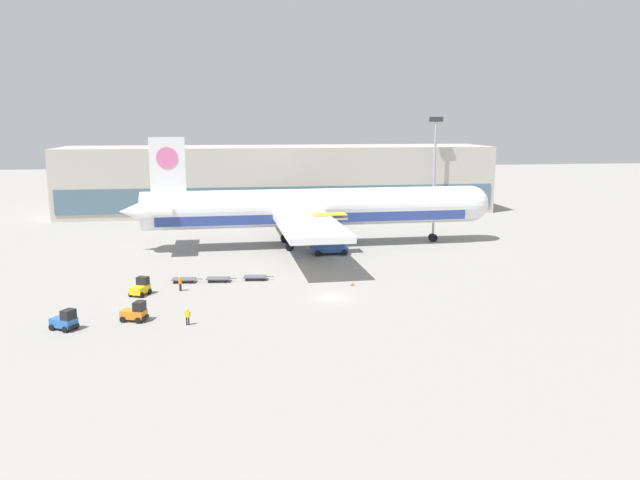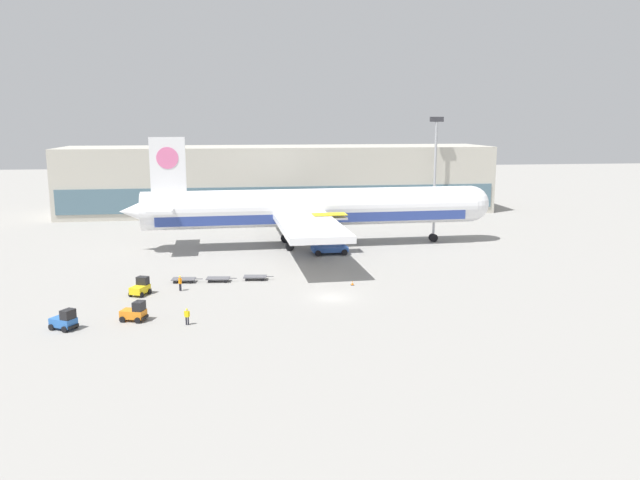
# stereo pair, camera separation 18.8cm
# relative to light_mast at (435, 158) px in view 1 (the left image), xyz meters

# --- Properties ---
(ground_plane) EXTENTS (400.00, 400.00, 0.00)m
(ground_plane) POSITION_rel_light_mast_xyz_m (-30.40, -57.13, -11.85)
(ground_plane) COLOR gray
(terminal_building) EXTENTS (90.00, 18.20, 14.00)m
(terminal_building) POSITION_rel_light_mast_xyz_m (-31.05, 10.88, -4.86)
(terminal_building) COLOR #BCB7A8
(terminal_building) RESTS_ON ground_plane
(light_mast) EXTENTS (2.80, 0.50, 20.14)m
(light_mast) POSITION_rel_light_mast_xyz_m (0.00, 0.00, 0.00)
(light_mast) COLOR #9EA0A5
(light_mast) RESTS_ON ground_plane
(airplane_main) EXTENTS (58.09, 48.22, 17.00)m
(airplane_main) POSITION_rel_light_mast_xyz_m (-29.46, -27.71, -6.01)
(airplane_main) COLOR white
(airplane_main) RESTS_ON ground_plane
(scissor_lift_loader) EXTENTS (5.29, 3.50, 5.96)m
(scissor_lift_loader) POSITION_rel_light_mast_xyz_m (-27.12, -34.15, -9.62)
(scissor_lift_loader) COLOR #284C99
(scissor_lift_loader) RESTS_ON ground_plane
(baggage_tug_foreground) EXTENTS (2.76, 2.27, 2.00)m
(baggage_tug_foreground) POSITION_rel_light_mast_xyz_m (-50.86, -62.55, -10.97)
(baggage_tug_foreground) COLOR orange
(baggage_tug_foreground) RESTS_ON ground_plane
(baggage_tug_mid) EXTENTS (2.82, 2.55, 2.00)m
(baggage_tug_mid) POSITION_rel_light_mast_xyz_m (-57.02, -64.31, -10.97)
(baggage_tug_mid) COLOR #2D66B7
(baggage_tug_mid) RESTS_ON ground_plane
(baggage_tug_far) EXTENTS (2.41, 2.80, 2.00)m
(baggage_tug_far) POSITION_rel_light_mast_xyz_m (-51.61, -53.05, -10.97)
(baggage_tug_far) COLOR yellow
(baggage_tug_far) RESTS_ON ground_plane
(baggage_dolly_lead) EXTENTS (3.77, 1.85, 0.48)m
(baggage_dolly_lead) POSITION_rel_light_mast_xyz_m (-47.22, -48.05, -11.46)
(baggage_dolly_lead) COLOR #56565B
(baggage_dolly_lead) RESTS_ON ground_plane
(baggage_dolly_second) EXTENTS (3.77, 1.85, 0.48)m
(baggage_dolly_second) POSITION_rel_light_mast_xyz_m (-43.08, -48.30, -11.46)
(baggage_dolly_second) COLOR #56565B
(baggage_dolly_second) RESTS_ON ground_plane
(baggage_dolly_third) EXTENTS (3.77, 1.85, 0.48)m
(baggage_dolly_third) POSITION_rel_light_mast_xyz_m (-38.56, -48.06, -11.46)
(baggage_dolly_third) COLOR #56565B
(baggage_dolly_third) RESTS_ON ground_plane
(ground_crew_near) EXTENTS (0.56, 0.30, 1.66)m
(ground_crew_near) POSITION_rel_light_mast_xyz_m (-45.69, -64.56, -10.89)
(ground_crew_near) COLOR black
(ground_crew_near) RESTS_ON ground_plane
(ground_crew_far) EXTENTS (0.42, 0.44, 1.79)m
(ground_crew_far) POSITION_rel_light_mast_xyz_m (-47.33, -51.97, -10.79)
(ground_crew_far) COLOR black
(ground_crew_far) RESTS_ON ground_plane
(traffic_cone_near) EXTENTS (0.40, 0.40, 0.54)m
(traffic_cone_near) POSITION_rel_light_mast_xyz_m (-27.12, -52.22, -11.59)
(traffic_cone_near) COLOR black
(traffic_cone_near) RESTS_ON ground_plane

